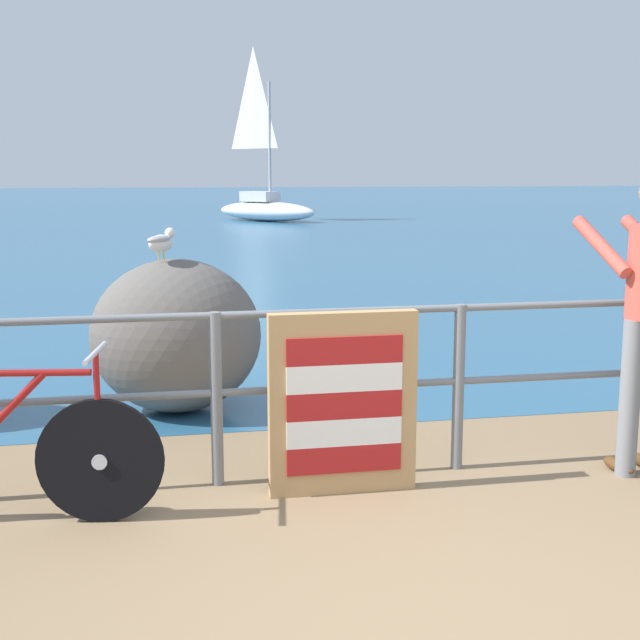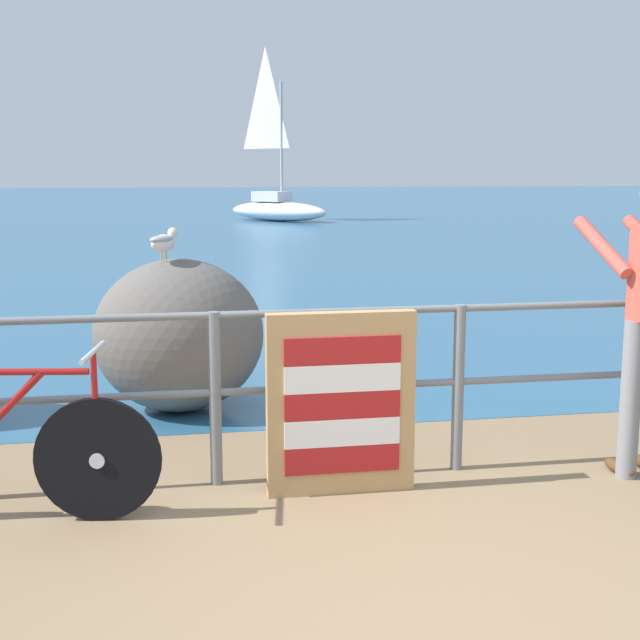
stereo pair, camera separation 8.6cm
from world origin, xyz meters
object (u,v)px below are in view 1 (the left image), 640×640
seagull (161,241)px  sailboat (265,201)px  breakwater_boulder_main (176,336)px  folded_deckchair_stack (343,403)px

seagull → sailboat: size_ratio=0.05×
breakwater_boulder_main → seagull: size_ratio=4.08×
folded_deckchair_stack → sailboat: size_ratio=0.17×
folded_deckchair_stack → breakwater_boulder_main: size_ratio=0.81×
breakwater_boulder_main → sailboat: 24.97m
seagull → sailboat: sailboat is taller
folded_deckchair_stack → sailboat: bearing=83.5°
seagull → breakwater_boulder_main: bearing=-9.5°
folded_deckchair_stack → breakwater_boulder_main: breakwater_boulder_main is taller
folded_deckchair_stack → seagull: (-0.96, 1.80, 0.78)m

